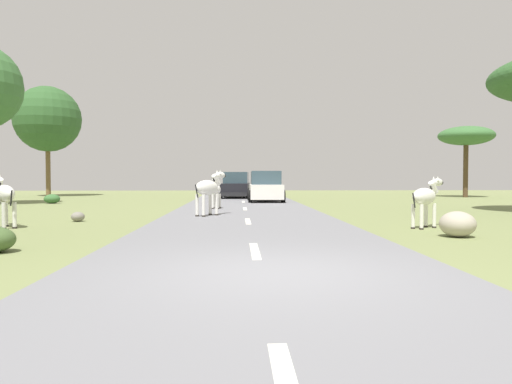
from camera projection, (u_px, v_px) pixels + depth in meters
name	position (u px, v px, depth m)	size (l,w,h in m)	color
ground_plane	(275.00, 275.00, 6.94)	(90.00, 90.00, 0.00)	olive
road	(260.00, 274.00, 6.93)	(6.00, 64.00, 0.05)	slate
lane_markings	(264.00, 288.00, 5.94)	(0.16, 56.00, 0.01)	silver
zebra_0	(216.00, 190.00, 20.96)	(0.47, 1.47, 1.38)	silver
zebra_2	(209.00, 188.00, 17.11)	(1.21, 1.55, 1.66)	silver
zebra_3	(4.00, 195.00, 13.48)	(1.29, 1.37, 1.58)	silver
zebra_4	(426.00, 197.00, 13.37)	(1.34, 1.12, 1.47)	silver
car_0	(236.00, 186.00, 32.47)	(2.25, 4.45, 1.74)	black
car_1	(265.00, 187.00, 27.34)	(2.04, 4.35, 1.74)	white
tree_3	(466.00, 136.00, 33.92)	(3.86, 3.86, 5.08)	#4C3823
tree_4	(47.00, 119.00, 35.73)	(4.91, 4.91, 8.27)	brown
bush_2	(52.00, 199.00, 26.00)	(0.85, 0.77, 0.51)	#386633
rock_2	(78.00, 217.00, 15.40)	(0.43, 0.44, 0.31)	gray
rock_3	(458.00, 224.00, 11.42)	(0.84, 0.87, 0.62)	#A89E8C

